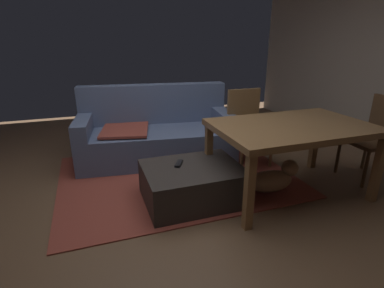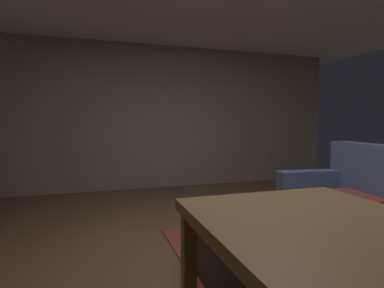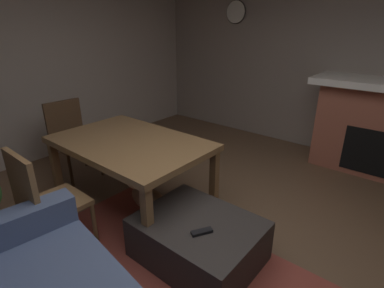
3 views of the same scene
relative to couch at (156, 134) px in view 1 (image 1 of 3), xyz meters
name	(u,v)px [view 1 (image 1 of 3)]	position (x,y,z in m)	size (l,w,h in m)	color
floor	(165,201)	(-0.18, -1.16, -0.33)	(7.81, 7.81, 0.00)	brown
area_rug	(176,175)	(0.08, -0.65, -0.32)	(2.60, 2.00, 0.01)	brown
couch	(156,134)	(0.00, 0.00, 0.00)	(2.06, 1.12, 0.94)	#4C5B7F
ottoman_coffee_table	(193,184)	(0.08, -1.23, -0.15)	(0.94, 0.73, 0.36)	#2D2826
tv_remote	(179,164)	(-0.03, -1.13, 0.04)	(0.05, 0.16, 0.02)	black
dining_table	(292,132)	(1.06, -1.39, 0.33)	(1.52, 0.99, 0.74)	brown
dining_chair_north	(247,122)	(1.06, -0.50, 0.19)	(0.44, 0.44, 0.93)	brown
dining_chair_east	(377,134)	(2.21, -1.40, 0.19)	(0.46, 0.46, 0.93)	#513823
potted_plant	(288,128)	(1.88, -0.28, -0.03)	(0.36, 0.36, 0.53)	brown
small_dog	(273,179)	(0.89, -1.41, -0.15)	(0.54, 0.26, 0.32)	#8C6B4C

